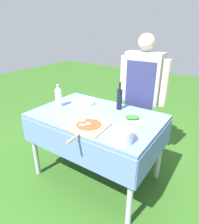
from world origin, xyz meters
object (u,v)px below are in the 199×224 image
(person_cook, at_px, (142,91))
(pizza_on_peel, at_px, (88,126))
(prep_table, at_px, (96,123))
(plate_stack, at_px, (83,103))
(water_bottle, at_px, (58,96))
(mixing_tub, at_px, (122,135))
(herb_container, at_px, (132,118))
(oil_bottle, at_px, (119,99))

(person_cook, distance_m, pizza_on_peel, 0.94)
(prep_table, height_order, plate_stack, plate_stack)
(water_bottle, bearing_deg, plate_stack, 47.14)
(person_cook, height_order, mixing_tub, person_cook)
(person_cook, bearing_deg, herb_container, 102.58)
(plate_stack, bearing_deg, water_bottle, -132.86)
(water_bottle, bearing_deg, person_cook, 43.42)
(prep_table, relative_size, mixing_tub, 7.61)
(prep_table, relative_size, pizza_on_peel, 2.74)
(plate_stack, bearing_deg, oil_bottle, 13.70)
(person_cook, relative_size, pizza_on_peel, 3.21)
(person_cook, bearing_deg, water_bottle, 42.02)
(prep_table, height_order, oil_bottle, oil_bottle)
(oil_bottle, bearing_deg, herb_container, -33.74)
(pizza_on_peel, bearing_deg, oil_bottle, 83.01)
(prep_table, relative_size, person_cook, 0.85)
(prep_table, xyz_separation_m, oil_bottle, (0.12, 0.27, 0.22))
(water_bottle, height_order, herb_container, water_bottle)
(pizza_on_peel, bearing_deg, prep_table, 105.72)
(plate_stack, bearing_deg, mixing_tub, -31.40)
(herb_container, bearing_deg, prep_table, -163.22)
(prep_table, bearing_deg, person_cook, 70.52)
(person_cook, distance_m, herb_container, 0.56)
(pizza_on_peel, xyz_separation_m, mixing_tub, (0.37, -0.04, 0.04))
(herb_container, bearing_deg, plate_stack, 175.38)
(water_bottle, xyz_separation_m, herb_container, (0.86, 0.15, -0.10))
(person_cook, xyz_separation_m, plate_stack, (-0.54, -0.48, -0.12))
(mixing_tub, bearing_deg, herb_container, 104.81)
(mixing_tub, bearing_deg, prep_table, 146.49)
(pizza_on_peel, distance_m, plate_stack, 0.60)
(prep_table, bearing_deg, oil_bottle, 65.30)
(prep_table, distance_m, plate_stack, 0.37)
(prep_table, distance_m, herb_container, 0.40)
(person_cook, bearing_deg, oil_bottle, 73.06)
(oil_bottle, bearing_deg, water_bottle, -153.48)
(prep_table, distance_m, person_cook, 0.72)
(pizza_on_peel, bearing_deg, plate_stack, 128.25)
(water_bottle, bearing_deg, pizza_on_peel, -21.24)
(mixing_tub, bearing_deg, pizza_on_peel, 174.11)
(person_cook, height_order, herb_container, person_cook)
(person_cook, bearing_deg, pizza_on_peel, 80.90)
(person_cook, relative_size, water_bottle, 6.21)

